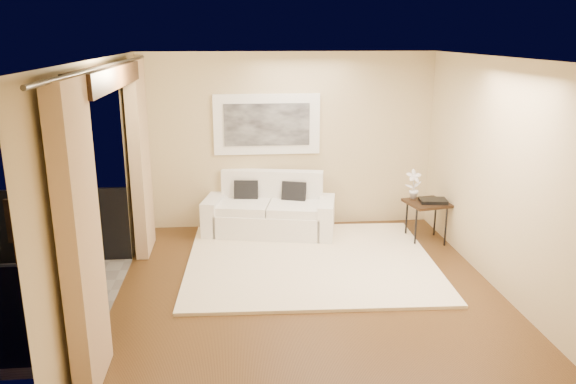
{
  "coord_description": "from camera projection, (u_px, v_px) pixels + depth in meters",
  "views": [
    {
      "loc": [
        -0.83,
        -6.02,
        2.95
      ],
      "look_at": [
        -0.18,
        0.67,
        1.05
      ],
      "focal_mm": 35.0,
      "sensor_mm": 36.0,
      "label": 1
    }
  ],
  "objects": [
    {
      "name": "floor",
      "position": [
        309.0,
        292.0,
        6.64
      ],
      "size": [
        5.0,
        5.0,
        0.0
      ],
      "primitive_type": "plane",
      "color": "#513417",
      "rests_on": "ground"
    },
    {
      "name": "room_shell",
      "position": [
        106.0,
        77.0,
        5.76
      ],
      "size": [
        5.0,
        6.4,
        5.0
      ],
      "color": "white",
      "rests_on": "ground"
    },
    {
      "name": "balcony",
      "position": [
        17.0,
        290.0,
        6.29
      ],
      "size": [
        1.81,
        2.6,
        1.17
      ],
      "color": "#605B56",
      "rests_on": "ground"
    },
    {
      "name": "curtains",
      "position": [
        117.0,
        188.0,
        6.08
      ],
      "size": [
        0.16,
        4.8,
        2.64
      ],
      "color": "tan",
      "rests_on": "ground"
    },
    {
      "name": "artwork",
      "position": [
        267.0,
        124.0,
        8.53
      ],
      "size": [
        1.62,
        0.07,
        0.92
      ],
      "color": "white",
      "rests_on": "room_shell"
    },
    {
      "name": "rug",
      "position": [
        310.0,
        261.0,
        7.5
      ],
      "size": [
        3.36,
        2.96,
        0.04
      ],
      "primitive_type": "cube",
      "rotation": [
        0.0,
        0.0,
        -0.04
      ],
      "color": "#FFEFCD",
      "rests_on": "floor"
    },
    {
      "name": "sofa",
      "position": [
        270.0,
        213.0,
        8.52
      ],
      "size": [
        2.06,
        1.2,
        0.93
      ],
      "rotation": [
        0.0,
        0.0,
        -0.21
      ],
      "color": "white",
      "rests_on": "floor"
    },
    {
      "name": "side_table",
      "position": [
        427.0,
        206.0,
        8.15
      ],
      "size": [
        0.65,
        0.65,
        0.6
      ],
      "rotation": [
        0.0,
        0.0,
        0.2
      ],
      "color": "black",
      "rests_on": "floor"
    },
    {
      "name": "tray",
      "position": [
        433.0,
        201.0,
        8.1
      ],
      "size": [
        0.41,
        0.33,
        0.05
      ],
      "primitive_type": "cube",
      "rotation": [
        0.0,
        0.0,
        -0.14
      ],
      "color": "black",
      "rests_on": "side_table"
    },
    {
      "name": "orchid",
      "position": [
        414.0,
        184.0,
        8.23
      ],
      "size": [
        0.23,
        0.16,
        0.44
      ],
      "primitive_type": "imported",
      "rotation": [
        0.0,
        0.0,
        0.01
      ],
      "color": "white",
      "rests_on": "side_table"
    },
    {
      "name": "bistro_table",
      "position": [
        52.0,
        247.0,
        6.34
      ],
      "size": [
        0.75,
        0.75,
        0.7
      ],
      "rotation": [
        0.0,
        0.0,
        0.32
      ],
      "color": "black",
      "rests_on": "balcony"
    },
    {
      "name": "balcony_chair_far",
      "position": [
        28.0,
        230.0,
        7.03
      ],
      "size": [
        0.53,
        0.54,
        1.0
      ],
      "rotation": [
        0.0,
        0.0,
        2.86
      ],
      "color": "black",
      "rests_on": "balcony"
    },
    {
      "name": "ice_bucket",
      "position": [
        43.0,
        229.0,
        6.4
      ],
      "size": [
        0.18,
        0.18,
        0.2
      ],
      "primitive_type": "cylinder",
      "color": "silver",
      "rests_on": "bistro_table"
    },
    {
      "name": "candle",
      "position": [
        63.0,
        233.0,
        6.45
      ],
      "size": [
        0.06,
        0.06,
        0.07
      ],
      "primitive_type": "cylinder",
      "color": "red",
      "rests_on": "bistro_table"
    },
    {
      "name": "vase",
      "position": [
        43.0,
        240.0,
        6.08
      ],
      "size": [
        0.04,
        0.04,
        0.18
      ],
      "primitive_type": "cylinder",
      "color": "white",
      "rests_on": "bistro_table"
    },
    {
      "name": "glass_a",
      "position": [
        65.0,
        237.0,
        6.26
      ],
      "size": [
        0.06,
        0.06,
        0.12
      ],
      "primitive_type": "cylinder",
      "color": "white",
      "rests_on": "bistro_table"
    },
    {
      "name": "glass_b",
      "position": [
        67.0,
        234.0,
        6.36
      ],
      "size": [
        0.06,
        0.06,
        0.12
      ],
      "primitive_type": "cylinder",
      "color": "white",
      "rests_on": "bistro_table"
    }
  ]
}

